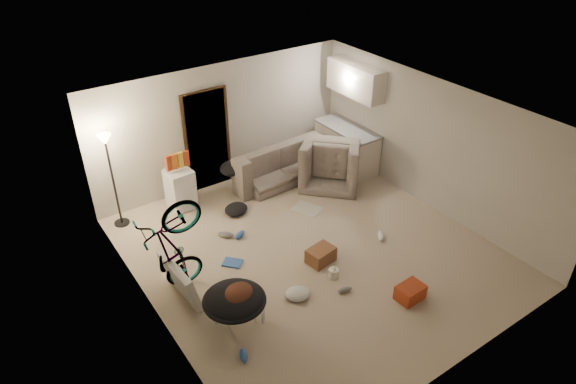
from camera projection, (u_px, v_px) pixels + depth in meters
floor at (312, 251)px, 8.81m from camera, size 5.50×6.00×0.02m
ceiling at (316, 116)px, 7.48m from camera, size 5.50×6.00×0.02m
wall_back at (223, 124)px, 10.24m from camera, size 5.50×0.02×2.50m
wall_front at (467, 299)px, 6.04m from camera, size 5.50×0.02×2.50m
wall_left at (148, 251)px, 6.81m from camera, size 0.02×6.00×2.50m
wall_right at (433, 145)px, 9.47m from camera, size 0.02×6.00×2.50m
doorway at (207, 140)px, 10.15m from camera, size 0.85×0.10×2.04m
door_trim at (207, 141)px, 10.12m from camera, size 0.97×0.04×2.10m
floor_lamp at (109, 161)px, 8.81m from camera, size 0.28×0.28×1.81m
kitchen_counter at (346, 148)px, 11.14m from camera, size 0.60×1.50×0.88m
counter_top at (348, 128)px, 10.90m from camera, size 0.64×1.54×0.04m
kitchen_uppers at (356, 80)px, 10.40m from camera, size 0.38×1.40×0.65m
sofa at (274, 165)px, 10.76m from camera, size 2.13×0.92×0.61m
armchair at (332, 164)px, 10.66m from camera, size 1.54×1.55×0.76m
bicycle at (176, 269)px, 7.71m from camera, size 1.78×0.85×1.01m
book_asset at (262, 324)px, 7.38m from camera, size 0.25×0.26×0.02m
mini_fridge at (180, 189)px, 9.79m from camera, size 0.49×0.49×0.78m
snack_box_0 at (168, 163)px, 9.38m from camera, size 0.12×0.10×0.30m
snack_box_1 at (174, 162)px, 9.44m from camera, size 0.11×0.09×0.30m
snack_box_2 at (180, 160)px, 9.50m from camera, size 0.11×0.08×0.30m
snack_box_3 at (186, 158)px, 9.56m from camera, size 0.11×0.08×0.30m
saucer_chair at (235, 305)px, 7.18m from camera, size 0.90×0.90×0.64m
hoodie at (238, 294)px, 7.08m from camera, size 0.61×0.58×0.22m
sofa_drape at (234, 168)px, 10.18m from camera, size 0.58×0.49×0.28m
tv_box at (180, 280)px, 7.70m from camera, size 0.29×0.97×0.64m
drink_case_a at (321, 255)px, 8.51m from camera, size 0.50×0.39×0.26m
drink_case_b at (410, 292)px, 7.77m from camera, size 0.43×0.33×0.24m
juicer at (334, 273)px, 8.19m from camera, size 0.16×0.16×0.23m
newspaper at (307, 209)px, 9.91m from camera, size 0.59×0.66×0.01m
book_blue at (232, 263)px, 8.52m from camera, size 0.37×0.38×0.03m
book_white at (239, 291)px, 7.95m from camera, size 0.29×0.31×0.02m
shoe_0 at (240, 235)px, 9.12m from camera, size 0.28×0.23×0.10m
shoe_1 at (226, 235)px, 9.12m from camera, size 0.29×0.28×0.11m
shoe_2 at (244, 355)px, 6.85m from camera, size 0.19×0.27×0.09m
shoe_3 at (345, 290)px, 7.92m from camera, size 0.26×0.16×0.09m
shoe_4 at (381, 236)px, 9.09m from camera, size 0.26×0.30×0.10m
clothes_lump_b at (236, 209)px, 9.77m from camera, size 0.65×0.63×0.15m
clothes_lump_c at (298, 294)px, 7.83m from camera, size 0.48×0.44×0.12m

